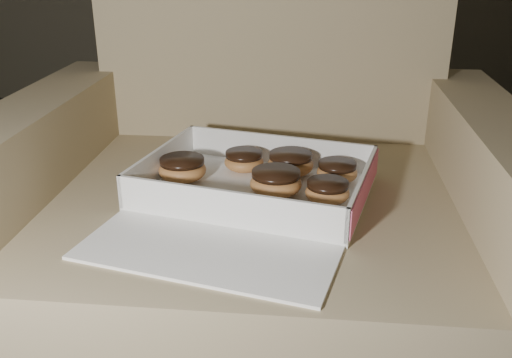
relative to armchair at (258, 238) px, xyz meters
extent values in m
cube|color=#927E5D|center=(0.00, -0.05, -0.09)|extent=(0.73, 0.73, 0.43)
cube|color=#927E5D|center=(0.00, 0.29, 0.39)|extent=(0.73, 0.14, 0.53)
cube|color=#927E5D|center=(-0.40, -0.05, -0.02)|extent=(0.12, 0.73, 0.57)
cube|color=#927E5D|center=(0.40, -0.05, -0.02)|extent=(0.12, 0.73, 0.57)
cube|color=white|center=(0.00, -0.07, 0.13)|extent=(0.42, 0.35, 0.01)
cube|color=white|center=(0.03, 0.06, 0.16)|extent=(0.36, 0.09, 0.06)
cube|color=white|center=(-0.03, -0.21, 0.16)|extent=(0.36, 0.09, 0.06)
cube|color=white|center=(-0.17, -0.03, 0.16)|extent=(0.07, 0.27, 0.06)
cube|color=white|center=(0.18, -0.11, 0.16)|extent=(0.07, 0.27, 0.06)
cube|color=#DC587F|center=(0.19, -0.12, 0.16)|extent=(0.06, 0.26, 0.05)
cube|color=white|center=(-0.04, -0.28, 0.13)|extent=(0.39, 0.23, 0.01)
ellipsoid|color=#BF8143|center=(-0.13, -0.05, 0.15)|extent=(0.08, 0.08, 0.04)
cylinder|color=black|center=(-0.13, -0.05, 0.17)|extent=(0.08, 0.08, 0.01)
ellipsoid|color=#BF8143|center=(-0.03, 0.01, 0.15)|extent=(0.07, 0.07, 0.04)
cylinder|color=black|center=(-0.03, 0.01, 0.17)|extent=(0.07, 0.07, 0.01)
ellipsoid|color=#BF8143|center=(0.14, -0.02, 0.15)|extent=(0.07, 0.07, 0.03)
cylinder|color=black|center=(0.14, -0.02, 0.17)|extent=(0.07, 0.07, 0.01)
ellipsoid|color=#BF8143|center=(0.06, 0.00, 0.15)|extent=(0.08, 0.08, 0.04)
cylinder|color=black|center=(0.06, 0.00, 0.17)|extent=(0.08, 0.08, 0.01)
ellipsoid|color=#BF8143|center=(0.04, -0.09, 0.16)|extent=(0.09, 0.09, 0.04)
cylinder|color=black|center=(0.04, -0.09, 0.17)|extent=(0.08, 0.08, 0.01)
ellipsoid|color=#BF8143|center=(0.12, -0.11, 0.15)|extent=(0.07, 0.07, 0.03)
cylinder|color=black|center=(0.12, -0.11, 0.17)|extent=(0.07, 0.07, 0.01)
ellipsoid|color=black|center=(0.12, -0.22, 0.14)|extent=(0.01, 0.01, 0.00)
ellipsoid|color=black|center=(-0.15, -0.14, 0.14)|extent=(0.01, 0.01, 0.00)
ellipsoid|color=black|center=(-0.11, -0.14, 0.14)|extent=(0.01, 0.01, 0.00)
camera|label=1|loc=(0.10, -0.96, 0.53)|focal=40.00mm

